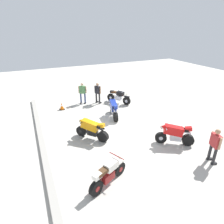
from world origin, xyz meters
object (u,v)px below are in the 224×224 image
Objects in this scene: motorcycle_orange_sportbike at (91,129)px; person_in_red_shirt at (215,144)px; motorcycle_blue_sportbike at (114,109)px; motorcycle_cream_vintage at (108,174)px; traffic_cone at (62,106)px; motorcycle_red_sportbike at (175,134)px; motorcycle_black_cruiser at (119,97)px; person_in_black_shirt at (98,92)px; person_in_green_shirt at (83,92)px.

person_in_red_shirt reaches higher than motorcycle_orange_sportbike.
motorcycle_blue_sportbike reaches higher than motorcycle_cream_vintage.
motorcycle_blue_sportbike is at bearing -132.08° from traffic_cone.
motorcycle_blue_sportbike is 4.48m from motorcycle_red_sportbike.
motorcycle_orange_sportbike is at bearing 56.54° from motorcycle_cream_vintage.
traffic_cone is at bearing -129.94° from motorcycle_black_cruiser.
person_in_red_shirt is at bearing -147.84° from motorcycle_blue_sportbike.
person_in_black_shirt is (2.76, 0.10, 0.34)m from motorcycle_blue_sportbike.
motorcycle_cream_vintage is 8.77m from person_in_green_shirt.
motorcycle_blue_sportbike is 1.17× the size of person_in_green_shirt.
traffic_cone is at bearing 61.51° from motorcycle_blue_sportbike.
motorcycle_orange_sportbike is 4.33m from motorcycle_red_sportbike.
motorcycle_blue_sportbike is 1.07× the size of motorcycle_black_cruiser.
motorcycle_red_sportbike is (1.16, -4.19, 0.11)m from motorcycle_cream_vintage.
motorcycle_orange_sportbike is at bearing -171.11° from traffic_cone.
motorcycle_cream_vintage is 8.56m from person_in_black_shirt.
person_in_green_shirt reaches higher than motorcycle_orange_sportbike.
traffic_cone is at bearing -31.52° from motorcycle_orange_sportbike.
person_in_red_shirt is at bearing -174.10° from motorcycle_orange_sportbike.
person_in_green_shirt reaches higher than motorcycle_red_sportbike.
motorcycle_cream_vintage is (-7.53, 4.10, -0.03)m from motorcycle_black_cruiser.
person_in_red_shirt is (-1.84, -0.54, 0.37)m from motorcycle_red_sportbike.
person_in_green_shirt is (3.24, 1.17, 0.35)m from motorcycle_blue_sportbike.
person_in_red_shirt is (-9.31, -3.21, 0.02)m from person_in_green_shirt.
motorcycle_black_cruiser is 3.43× the size of traffic_cone.
motorcycle_black_cruiser is at bearing 92.05° from person_in_green_shirt.
person_in_red_shirt is at bearing 140.21° from motorcycle_red_sportbike.
person_in_red_shirt is (-8.21, -0.63, 0.44)m from motorcycle_black_cruiser.
person_in_black_shirt reaches higher than motorcycle_orange_sportbike.
person_in_black_shirt is 2.93m from traffic_cone.
person_in_red_shirt reaches higher than traffic_cone.
motorcycle_red_sportbike is (-6.37, -0.09, 0.07)m from motorcycle_black_cruiser.
person_in_red_shirt reaches higher than motorcycle_black_cruiser.
motorcycle_red_sportbike is 1.02× the size of person_in_red_shirt.
motorcycle_orange_sportbike is at bearing 2.79° from motorcycle_red_sportbike.
motorcycle_orange_sportbike is 0.89× the size of motorcycle_black_cruiser.
person_in_red_shirt reaches higher than motorcycle_cream_vintage.
motorcycle_red_sportbike reaches higher than motorcycle_cream_vintage.
motorcycle_blue_sportbike is at bearing -88.32° from motorcycle_orange_sportbike.
person_in_green_shirt is at bearing -71.90° from traffic_cone.
person_in_black_shirt is (8.14, -2.60, 0.45)m from motorcycle_cream_vintage.
motorcycle_orange_sportbike is 5.51m from motorcycle_black_cruiser.
motorcycle_blue_sportbike is at bearing -115.92° from person_in_black_shirt.
motorcycle_black_cruiser is 0.99× the size of motorcycle_cream_vintage.
traffic_cone is (-0.58, 1.78, -0.68)m from person_in_green_shirt.
motorcycle_red_sportbike is 1.05× the size of person_in_black_shirt.
motorcycle_orange_sportbike reaches higher than motorcycle_cream_vintage.
motorcycle_cream_vintage is 1.11× the size of person_in_black_shirt.
person_in_black_shirt is at bearing 90.88° from person_in_green_shirt.
person_in_green_shirt is (8.63, -1.53, 0.45)m from motorcycle_cream_vintage.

